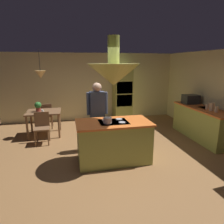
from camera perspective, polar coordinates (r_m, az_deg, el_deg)
ground at (r=4.99m, az=-0.13°, el=-12.38°), size 8.16×8.16×0.00m
wall_back at (r=7.93m, az=-5.54°, el=7.07°), size 6.80×0.10×2.55m
wall_right at (r=6.43m, az=28.64°, el=3.84°), size 0.10×7.20×2.55m
kitchen_island at (r=4.62m, az=0.41°, el=-8.24°), size 1.65×0.90×0.95m
counter_run_right at (r=6.49m, az=23.97°, el=-2.83°), size 0.73×2.16×0.93m
oven_tower at (r=7.78m, az=2.98°, el=5.47°), size 0.66×0.62×2.14m
dining_table at (r=6.50m, az=-18.68°, el=-0.72°), size 1.01×0.84×0.76m
person_at_island at (r=5.09m, az=-4.16°, el=0.05°), size 0.53×0.23×1.73m
range_hood at (r=4.29m, az=0.44°, el=10.85°), size 1.10×1.10×1.00m
pendant_light_over_table at (r=6.32m, az=-19.54°, el=9.96°), size 0.32×0.32×0.82m
chair_facing_island at (r=5.93m, az=-19.18°, el=-3.62°), size 0.40×0.40×0.87m
chair_by_back_wall at (r=7.16m, az=-18.09°, el=-0.59°), size 0.40×0.40×0.87m
potted_plant_on_table at (r=6.44m, az=-20.15°, el=1.57°), size 0.20×0.20×0.30m
cup_on_table at (r=6.26m, az=-19.01°, el=0.17°), size 0.07×0.07×0.09m
canister_flour at (r=5.97m, az=27.41°, el=0.72°), size 0.10×0.10×0.16m
canister_sugar at (r=6.10m, az=26.37°, el=1.33°), size 0.14×0.14×0.21m
canister_tea at (r=6.24m, az=25.32°, el=1.39°), size 0.10×0.10×0.15m
microwave_on_counter at (r=6.87m, az=21.33°, el=3.38°), size 0.46×0.36×0.28m
cooking_pot_on_cooktop at (r=4.29m, az=-1.27°, el=-2.35°), size 0.18×0.18×0.12m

